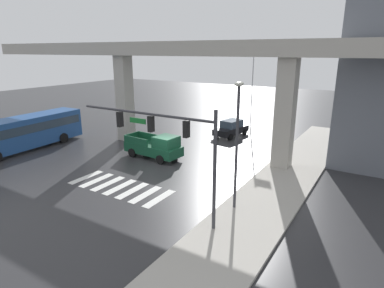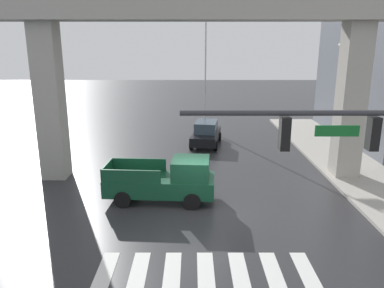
% 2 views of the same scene
% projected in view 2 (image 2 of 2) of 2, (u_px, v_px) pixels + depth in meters
% --- Properties ---
extents(ground_plane, '(120.00, 120.00, 0.00)m').
position_uv_depth(ground_plane, '(201.00, 211.00, 16.79)').
color(ground_plane, '#2D2D30').
extents(crosswalk_stripes, '(7.15, 2.80, 0.01)m').
position_uv_depth(crosswalk_stripes, '(205.00, 276.00, 12.11)').
color(crosswalk_stripes, silver).
rests_on(crosswalk_stripes, ground).
extents(elevated_overpass, '(53.45, 2.15, 9.52)m').
position_uv_depth(elevated_overpass, '(199.00, 25.00, 19.02)').
color(elevated_overpass, '#ADA89E').
rests_on(elevated_overpass, ground).
extents(sidewalk_east, '(4.00, 36.00, 0.15)m').
position_uv_depth(sidewalk_east, '(380.00, 192.00, 18.74)').
color(sidewalk_east, '#ADA89E').
rests_on(sidewalk_east, ground).
extents(pickup_truck, '(5.22, 2.34, 2.08)m').
position_uv_depth(pickup_truck, '(165.00, 181.00, 17.68)').
color(pickup_truck, '#14472D').
rests_on(pickup_truck, ground).
extents(sedan_black, '(2.47, 4.53, 1.72)m').
position_uv_depth(sedan_black, '(204.00, 133.00, 27.44)').
color(sedan_black, black).
rests_on(sedan_black, ground).
extents(street_lamp_mid_block, '(0.44, 0.70, 7.24)m').
position_uv_depth(street_lamp_mid_block, '(336.00, 92.00, 21.29)').
color(street_lamp_mid_block, '#38383D').
rests_on(street_lamp_mid_block, ground).
extents(flagpole, '(1.16, 0.12, 9.85)m').
position_uv_depth(flagpole, '(205.00, 62.00, 31.16)').
color(flagpole, silver).
rests_on(flagpole, ground).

